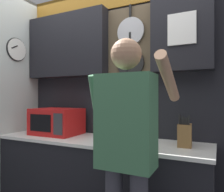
# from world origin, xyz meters

# --- Properties ---
(base_cabinet_counter) EXTENTS (2.14, 0.59, 0.89)m
(base_cabinet_counter) POSITION_xyz_m (0.00, -0.00, 0.44)
(base_cabinet_counter) COLOR black
(base_cabinet_counter) RESTS_ON ground_plane
(back_wall_unit) EXTENTS (2.71, 0.22, 2.54)m
(back_wall_unit) POSITION_xyz_m (-0.02, 0.26, 1.56)
(back_wall_unit) COLOR black
(back_wall_unit) RESTS_ON ground_plane
(microwave) EXTENTS (0.51, 0.40, 0.29)m
(microwave) POSITION_xyz_m (-0.55, 0.04, 1.04)
(microwave) COLOR red
(microwave) RESTS_ON base_cabinet_counter
(knife_block) EXTENTS (0.12, 0.16, 0.27)m
(knife_block) POSITION_xyz_m (0.83, 0.04, 0.99)
(knife_block) COLOR brown
(knife_block) RESTS_ON base_cabinet_counter
(utensil_crock) EXTENTS (0.11, 0.11, 0.35)m
(utensil_crock) POSITION_xyz_m (0.12, 0.04, 0.98)
(utensil_crock) COLOR white
(utensil_crock) RESTS_ON base_cabinet_counter
(person) EXTENTS (0.54, 0.62, 1.70)m
(person) POSITION_xyz_m (0.53, -0.52, 1.02)
(person) COLOR #383842
(person) RESTS_ON ground_plane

